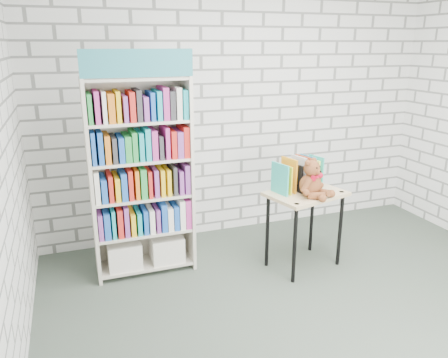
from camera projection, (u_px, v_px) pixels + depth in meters
name	position (u px, v px, depth m)	size (l,w,h in m)	color
ground	(335.00, 322.00, 3.44)	(4.50, 4.50, 0.00)	#3D493E
room_shell	(355.00, 92.00, 2.91)	(4.52, 4.02, 2.81)	silver
bookshelf	(141.00, 176.00, 3.98)	(0.92, 0.36, 2.06)	beige
display_table	(305.00, 203.00, 4.13)	(0.81, 0.65, 0.76)	tan
table_books	(298.00, 174.00, 4.15)	(0.53, 0.33, 0.29)	#29B4A4
teddy_bear	(313.00, 182.00, 3.95)	(0.34, 0.32, 0.35)	brown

